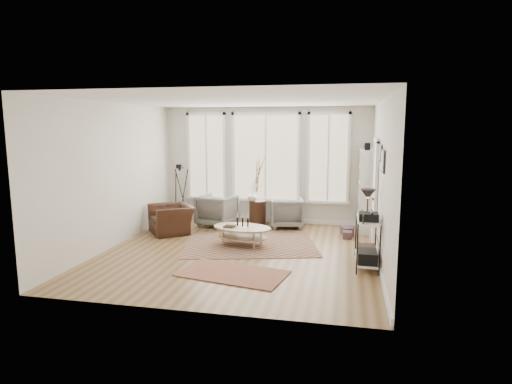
% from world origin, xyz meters
% --- Properties ---
extents(room, '(5.50, 5.54, 2.90)m').
position_xyz_m(room, '(0.02, 0.03, 1.43)').
color(room, olive).
rests_on(room, ground).
extents(bay_window, '(4.14, 0.12, 2.24)m').
position_xyz_m(bay_window, '(0.00, 2.71, 1.61)').
color(bay_window, '#D7BB87').
rests_on(bay_window, ground).
extents(door, '(0.09, 1.06, 2.22)m').
position_xyz_m(door, '(2.57, 1.15, 1.12)').
color(door, silver).
rests_on(door, ground).
extents(bookcase, '(0.31, 0.85, 2.06)m').
position_xyz_m(bookcase, '(2.44, 2.23, 0.96)').
color(bookcase, white).
rests_on(bookcase, ground).
extents(low_shelf, '(0.38, 1.08, 1.30)m').
position_xyz_m(low_shelf, '(2.38, -0.30, 0.51)').
color(low_shelf, white).
rests_on(low_shelf, ground).
extents(wall_art, '(0.04, 0.88, 0.44)m').
position_xyz_m(wall_art, '(2.58, -0.27, 1.88)').
color(wall_art, black).
rests_on(wall_art, ground).
extents(rug_main, '(3.08, 2.61, 0.01)m').
position_xyz_m(rug_main, '(0.07, 0.58, 0.01)').
color(rug_main, brown).
rests_on(rug_main, ground).
extents(rug_runner, '(1.90, 1.29, 0.01)m').
position_xyz_m(rug_runner, '(0.19, -1.23, 0.01)').
color(rug_runner, maroon).
rests_on(rug_runner, ground).
extents(coffee_table, '(1.35, 0.99, 0.57)m').
position_xyz_m(coffee_table, '(-0.07, 0.48, 0.30)').
color(coffee_table, tan).
rests_on(coffee_table, ground).
extents(armchair_left, '(0.99, 1.00, 0.77)m').
position_xyz_m(armchair_left, '(-1.08, 2.07, 0.39)').
color(armchair_left, gray).
rests_on(armchair_left, ground).
extents(armchair_right, '(0.90, 0.92, 0.71)m').
position_xyz_m(armchair_right, '(0.60, 2.28, 0.36)').
color(armchair_right, gray).
rests_on(armchair_right, ground).
extents(side_table, '(0.41, 0.41, 1.72)m').
position_xyz_m(side_table, '(-0.12, 2.31, 0.83)').
color(side_table, '#341B10').
rests_on(side_table, ground).
extents(vase, '(0.30, 0.30, 0.24)m').
position_xyz_m(vase, '(-0.24, 2.24, 0.74)').
color(vase, silver).
rests_on(vase, side_table).
extents(accent_chair, '(1.30, 1.28, 0.64)m').
position_xyz_m(accent_chair, '(-1.91, 1.17, 0.32)').
color(accent_chair, '#341B10').
rests_on(accent_chair, ground).
extents(tripod_camera, '(0.52, 0.52, 1.48)m').
position_xyz_m(tripod_camera, '(-2.08, 2.18, 0.68)').
color(tripod_camera, black).
rests_on(tripod_camera, ground).
extents(book_stack_near, '(0.31, 0.35, 0.19)m').
position_xyz_m(book_stack_near, '(2.05, 1.77, 0.09)').
color(book_stack_near, brown).
rests_on(book_stack_near, ground).
extents(book_stack_far, '(0.20, 0.25, 0.16)m').
position_xyz_m(book_stack_far, '(2.05, 1.49, 0.08)').
color(book_stack_far, brown).
rests_on(book_stack_far, ground).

